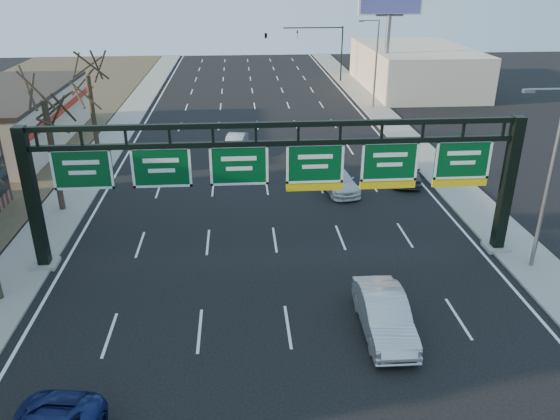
{
  "coord_description": "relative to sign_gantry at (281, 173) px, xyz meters",
  "views": [
    {
      "loc": [
        -1.8,
        -16.78,
        13.73
      ],
      "look_at": [
        0.04,
        6.82,
        3.2
      ],
      "focal_mm": 35.0,
      "sensor_mm": 36.0,
      "label": 1
    }
  ],
  "objects": [
    {
      "name": "ground",
      "position": [
        -0.16,
        -8.0,
        -4.63
      ],
      "size": [
        160.0,
        160.0,
        0.0
      ],
      "primitive_type": "plane",
      "color": "black",
      "rests_on": "ground"
    },
    {
      "name": "sidewalk_left",
      "position": [
        -12.96,
        12.0,
        -4.57
      ],
      "size": [
        3.0,
        120.0,
        0.12
      ],
      "primitive_type": "cube",
      "color": "gray",
      "rests_on": "ground"
    },
    {
      "name": "sidewalk_right",
      "position": [
        12.64,
        12.0,
        -4.57
      ],
      "size": [
        3.0,
        120.0,
        0.12
      ],
      "primitive_type": "cube",
      "color": "gray",
      "rests_on": "ground"
    },
    {
      "name": "lane_markings",
      "position": [
        -0.16,
        12.0,
        -4.62
      ],
      "size": [
        21.6,
        120.0,
        0.01
      ],
      "primitive_type": "cube",
      "color": "white",
      "rests_on": "ground"
    },
    {
      "name": "sign_gantry",
      "position": [
        0.0,
        0.0,
        0.0
      ],
      "size": [
        24.6,
        1.2,
        7.2
      ],
      "color": "black",
      "rests_on": "ground"
    },
    {
      "name": "building_right_distant",
      "position": [
        19.84,
        42.0,
        -2.13
      ],
      "size": [
        12.0,
        20.0,
        5.0
      ],
      "primitive_type": "cube",
      "color": "beige",
      "rests_on": "ground"
    },
    {
      "name": "tree_mid",
      "position": [
        -12.96,
        7.0,
        3.23
      ],
      "size": [
        3.6,
        3.6,
        9.24
      ],
      "color": "#32281C",
      "rests_on": "sidewalk_left"
    },
    {
      "name": "tree_far",
      "position": [
        -12.96,
        17.0,
        2.86
      ],
      "size": [
        3.6,
        3.6,
        8.86
      ],
      "color": "#32281C",
      "rests_on": "sidewalk_left"
    },
    {
      "name": "streetlight_near",
      "position": [
        12.31,
        -2.0,
        0.45
      ],
      "size": [
        2.15,
        0.22,
        9.0
      ],
      "color": "slate",
      "rests_on": "sidewalk_right"
    },
    {
      "name": "streetlight_far",
      "position": [
        12.31,
        32.0,
        0.45
      ],
      "size": [
        2.15,
        0.22,
        9.0
      ],
      "color": "slate",
      "rests_on": "sidewalk_right"
    },
    {
      "name": "billboard_right",
      "position": [
        14.84,
        36.98,
        4.43
      ],
      "size": [
        7.0,
        0.5,
        12.0
      ],
      "color": "slate",
      "rests_on": "ground"
    },
    {
      "name": "traffic_signal_mast",
      "position": [
        5.53,
        47.0,
        0.87
      ],
      "size": [
        10.16,
        0.54,
        7.0
      ],
      "color": "black",
      "rests_on": "ground"
    },
    {
      "name": "car_silver_sedan",
      "position": [
        3.71,
        -6.63,
        -3.8
      ],
      "size": [
        1.83,
        5.07,
        1.66
      ],
      "primitive_type": "imported",
      "rotation": [
        0.0,
        0.0,
        -0.01
      ],
      "color": "#BBBAC0",
      "rests_on": "ground"
    },
    {
      "name": "car_white_wagon",
      "position": [
        4.54,
        9.05,
        -3.93
      ],
      "size": [
        2.77,
        5.09,
        1.4
      ],
      "primitive_type": "imported",
      "rotation": [
        0.0,
        0.0,
        0.17
      ],
      "color": "silver",
      "rests_on": "ground"
    },
    {
      "name": "car_grey_far",
      "position": [
        9.57,
        10.44,
        -3.82
      ],
      "size": [
        2.74,
        5.03,
        1.62
      ],
      "primitive_type": "imported",
      "rotation": [
        0.0,
        0.0,
        -0.18
      ],
      "color": "#424548",
      "rests_on": "ground"
    },
    {
      "name": "car_silver_distant",
      "position": [
        -2.25,
        18.09,
        -3.95
      ],
      "size": [
        2.2,
        4.31,
        1.35
      ],
      "primitive_type": "imported",
      "rotation": [
        0.0,
        0.0,
        -0.19
      ],
      "color": "silver",
      "rests_on": "ground"
    }
  ]
}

